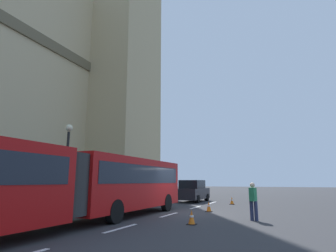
# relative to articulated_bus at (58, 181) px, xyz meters

# --- Properties ---
(ground_plane) EXTENTS (160.00, 160.00, 0.00)m
(ground_plane) POSITION_rel_articulated_bus_xyz_m (7.29, -1.99, -1.75)
(ground_plane) COLOR #333335
(lane_centre_marking) EXTENTS (25.20, 0.16, 0.01)m
(lane_centre_marking) POSITION_rel_articulated_bus_xyz_m (3.65, -1.99, -1.74)
(lane_centre_marking) COLOR silver
(lane_centre_marking) RESTS_ON ground_plane
(articulated_bus) EXTENTS (18.34, 2.54, 2.90)m
(articulated_bus) POSITION_rel_articulated_bus_xyz_m (0.00, 0.00, 0.00)
(articulated_bus) COLOR #B20F0F
(articulated_bus) RESTS_ON ground_plane
(sedan_lead) EXTENTS (4.40, 1.86, 1.85)m
(sedan_lead) POSITION_rel_articulated_bus_xyz_m (15.54, -0.18, -0.83)
(sedan_lead) COLOR black
(sedan_lead) RESTS_ON ground_plane
(traffic_cone_west) EXTENTS (0.36, 0.36, 0.58)m
(traffic_cone_west) POSITION_rel_articulated_bus_xyz_m (3.29, -4.16, -1.46)
(traffic_cone_west) COLOR black
(traffic_cone_west) RESTS_ON ground_plane
(traffic_cone_middle) EXTENTS (0.36, 0.36, 0.58)m
(traffic_cone_middle) POSITION_rel_articulated_bus_xyz_m (8.34, -3.52, -1.46)
(traffic_cone_middle) COLOR black
(traffic_cone_middle) RESTS_ON ground_plane
(traffic_cone_east) EXTENTS (0.36, 0.36, 0.58)m
(traffic_cone_east) POSITION_rel_articulated_bus_xyz_m (14.09, -3.79, -1.46)
(traffic_cone_east) COLOR black
(traffic_cone_east) RESTS_ON ground_plane
(street_lamp) EXTENTS (0.44, 0.44, 5.27)m
(street_lamp) POSITION_rel_articulated_bus_xyz_m (5.11, 4.51, 1.31)
(street_lamp) COLOR black
(street_lamp) RESTS_ON ground_plane
(pedestrian_near_cones) EXTENTS (0.44, 0.36, 1.69)m
(pedestrian_near_cones) POSITION_rel_articulated_bus_xyz_m (5.46, -6.40, -0.83)
(pedestrian_near_cones) COLOR #262D4C
(pedestrian_near_cones) RESTS_ON ground_plane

